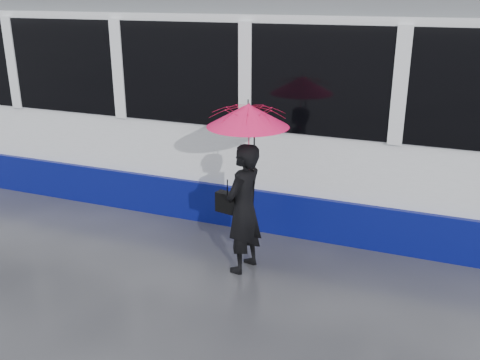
% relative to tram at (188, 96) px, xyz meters
% --- Properties ---
extents(ground, '(90.00, 90.00, 0.00)m').
position_rel_tram_xyz_m(ground, '(1.32, -2.50, -1.64)').
color(ground, '#29292E').
rests_on(ground, ground).
extents(rails, '(34.00, 1.51, 0.02)m').
position_rel_tram_xyz_m(rails, '(1.32, -0.00, -1.63)').
color(rails, '#3F3D38').
rests_on(rails, ground).
extents(tram, '(26.00, 2.56, 3.35)m').
position_rel_tram_xyz_m(tram, '(0.00, 0.00, 0.00)').
color(tram, white).
rests_on(tram, ground).
extents(woman, '(0.50, 0.66, 1.62)m').
position_rel_tram_xyz_m(woman, '(1.93, -2.37, -0.83)').
color(woman, black).
rests_on(woman, ground).
extents(umbrella, '(1.13, 1.13, 1.09)m').
position_rel_tram_xyz_m(umbrella, '(1.98, -2.37, 0.14)').
color(umbrella, '#EF148B').
rests_on(umbrella, ground).
extents(handbag, '(0.31, 0.18, 0.43)m').
position_rel_tram_xyz_m(handbag, '(1.71, -2.35, -0.79)').
color(handbag, black).
rests_on(handbag, ground).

